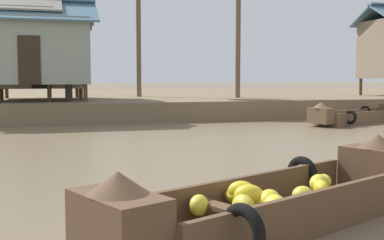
% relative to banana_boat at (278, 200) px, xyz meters
% --- Properties ---
extents(ground_plane, '(300.00, 300.00, 0.00)m').
position_rel_banana_boat_xyz_m(ground_plane, '(-1.47, 4.11, -0.32)').
color(ground_plane, '#726047').
extents(riverbank_strip, '(160.00, 20.00, 0.79)m').
position_rel_banana_boat_xyz_m(riverbank_strip, '(-1.47, 23.24, 0.07)').
color(riverbank_strip, '#756047').
rests_on(riverbank_strip, ground).
extents(banana_boat, '(4.91, 2.89, 0.93)m').
position_rel_banana_boat_xyz_m(banana_boat, '(0.00, 0.00, 0.00)').
color(banana_boat, brown).
rests_on(banana_boat, ground).
extents(fishing_skiff_distant, '(4.98, 2.62, 0.87)m').
position_rel_banana_boat_xyz_m(fishing_skiff_distant, '(8.82, 11.08, -0.03)').
color(fishing_skiff_distant, brown).
rests_on(fishing_skiff_distant, ground).
extents(stilt_house_mid_left, '(5.15, 3.60, 4.09)m').
position_rel_banana_boat_xyz_m(stilt_house_mid_left, '(-3.13, 15.71, 2.52)').
color(stilt_house_mid_left, '#4C3826').
rests_on(stilt_house_mid_left, riverbank_strip).
extents(stilt_house_mid_right, '(4.23, 3.67, 4.10)m').
position_rel_banana_boat_xyz_m(stilt_house_mid_right, '(-2.73, 17.51, 2.43)').
color(stilt_house_mid_right, '#4C3826').
rests_on(stilt_house_mid_right, riverbank_strip).
extents(vendor_person, '(0.44, 0.44, 1.66)m').
position_rel_banana_boat_xyz_m(vendor_person, '(-1.71, 14.99, 1.39)').
color(vendor_person, '#332D28').
rests_on(vendor_person, riverbank_strip).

